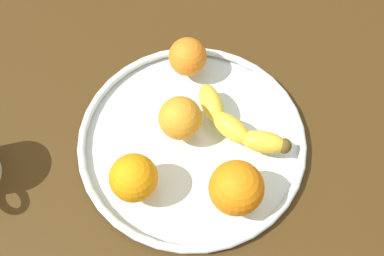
{
  "coord_description": "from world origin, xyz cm",
  "views": [
    {
      "loc": [
        28.47,
        -15.81,
        64.99
      ],
      "look_at": [
        0.0,
        0.0,
        4.8
      ],
      "focal_mm": 44.66,
      "sensor_mm": 36.0,
      "label": 1
    }
  ],
  "objects_px": {
    "orange_front_left": "(134,178)",
    "orange_front_right": "(236,188)",
    "banana": "(237,125)",
    "orange_back_right": "(188,57)",
    "orange_back_left": "(180,118)",
    "fruit_bowl": "(192,140)"
  },
  "relations": [
    {
      "from": "orange_back_right",
      "to": "orange_back_left",
      "type": "relative_size",
      "value": 0.94
    },
    {
      "from": "fruit_bowl",
      "to": "orange_front_left",
      "type": "relative_size",
      "value": 5.12
    },
    {
      "from": "banana",
      "to": "orange_back_right",
      "type": "xyz_separation_m",
      "value": [
        -0.14,
        -0.01,
        0.01
      ]
    },
    {
      "from": "fruit_bowl",
      "to": "orange_front_right",
      "type": "distance_m",
      "value": 0.12
    },
    {
      "from": "orange_front_left",
      "to": "orange_front_right",
      "type": "bearing_deg",
      "value": 54.31
    },
    {
      "from": "banana",
      "to": "orange_front_left",
      "type": "distance_m",
      "value": 0.17
    },
    {
      "from": "orange_back_right",
      "to": "orange_front_right",
      "type": "distance_m",
      "value": 0.23
    },
    {
      "from": "banana",
      "to": "orange_front_right",
      "type": "distance_m",
      "value": 0.11
    },
    {
      "from": "banana",
      "to": "orange_back_left",
      "type": "bearing_deg",
      "value": -140.01
    },
    {
      "from": "orange_back_right",
      "to": "orange_back_left",
      "type": "height_order",
      "value": "orange_back_left"
    },
    {
      "from": "banana",
      "to": "orange_front_right",
      "type": "relative_size",
      "value": 2.2
    },
    {
      "from": "banana",
      "to": "orange_back_left",
      "type": "relative_size",
      "value": 2.59
    },
    {
      "from": "orange_back_left",
      "to": "orange_front_left",
      "type": "distance_m",
      "value": 0.11
    },
    {
      "from": "orange_back_right",
      "to": "orange_front_right",
      "type": "height_order",
      "value": "orange_front_right"
    },
    {
      "from": "orange_front_right",
      "to": "orange_front_left",
      "type": "bearing_deg",
      "value": -125.69
    },
    {
      "from": "orange_back_right",
      "to": "banana",
      "type": "bearing_deg",
      "value": 3.75
    },
    {
      "from": "orange_back_left",
      "to": "orange_back_right",
      "type": "bearing_deg",
      "value": 145.64
    },
    {
      "from": "orange_front_right",
      "to": "orange_front_left",
      "type": "xyz_separation_m",
      "value": [
        -0.08,
        -0.11,
        -0.0
      ]
    },
    {
      "from": "fruit_bowl",
      "to": "orange_back_left",
      "type": "xyz_separation_m",
      "value": [
        -0.02,
        -0.01,
        0.04
      ]
    },
    {
      "from": "orange_back_left",
      "to": "orange_front_left",
      "type": "height_order",
      "value": "orange_front_left"
    },
    {
      "from": "orange_back_left",
      "to": "orange_front_left",
      "type": "relative_size",
      "value": 0.95
    },
    {
      "from": "orange_front_left",
      "to": "fruit_bowl",
      "type": "bearing_deg",
      "value": 105.8
    }
  ]
}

